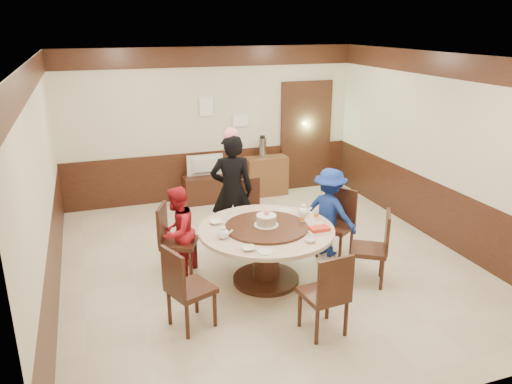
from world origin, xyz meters
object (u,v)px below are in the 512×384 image
object	(u,v)px
person_standing	(232,191)
birthday_cake	(266,220)
shrimp_platter	(319,230)
side_cabinet	(266,176)
person_red	(177,232)
person_blue	(329,212)
thermos	(262,148)
banquet_table	(266,244)
tv_stand	(207,189)
television	(206,166)

from	to	relation	value
person_standing	birthday_cake	world-z (taller)	person_standing
shrimp_platter	side_cabinet	bearing A→B (deg)	80.24
person_red	shrimp_platter	distance (m)	1.85
person_blue	thermos	size ratio (longest dim) A/B	3.38
person_red	shrimp_platter	size ratio (longest dim) A/B	4.06
thermos	banquet_table	bearing A→B (deg)	-108.90
person_red	person_blue	xyz separation A→B (m)	(2.16, -0.10, 0.03)
tv_stand	shrimp_platter	bearing A→B (deg)	-80.80
birthday_cake	television	size ratio (longest dim) A/B	0.46
birthday_cake	television	world-z (taller)	birthday_cake
banquet_table	side_cabinet	distance (m)	3.49
person_red	birthday_cake	size ratio (longest dim) A/B	3.92
side_cabinet	thermos	size ratio (longest dim) A/B	2.11
person_red	birthday_cake	xyz separation A→B (m)	(1.03, -0.56, 0.24)
banquet_table	person_red	bearing A→B (deg)	150.71
birthday_cake	thermos	world-z (taller)	thermos
person_standing	shrimp_platter	bearing A→B (deg)	126.21
person_red	person_blue	distance (m)	2.16
person_standing	thermos	xyz separation A→B (m)	(1.21, 2.05, 0.08)
shrimp_platter	tv_stand	world-z (taller)	shrimp_platter
banquet_table	person_blue	distance (m)	1.24
person_red	side_cabinet	xyz separation A→B (m)	(2.23, 2.70, -0.23)
person_blue	thermos	distance (m)	2.81
thermos	side_cabinet	bearing A→B (deg)	0.00
person_blue	birthday_cake	bearing A→B (deg)	79.68
person_blue	thermos	bearing A→B (deg)	-32.40
birthday_cake	shrimp_platter	distance (m)	0.67
birthday_cake	side_cabinet	world-z (taller)	birthday_cake
person_standing	shrimp_platter	world-z (taller)	person_standing
banquet_table	person_standing	distance (m)	1.27
tv_stand	television	distance (m)	0.44
person_blue	shrimp_platter	bearing A→B (deg)	112.78
banquet_table	person_standing	xyz separation A→B (m)	(-0.09, 1.22, 0.32)
person_standing	person_blue	bearing A→B (deg)	161.59
person_red	tv_stand	world-z (taller)	person_red
side_cabinet	thermos	bearing A→B (deg)	180.00
banquet_table	thermos	size ratio (longest dim) A/B	4.52
shrimp_platter	tv_stand	size ratio (longest dim) A/B	0.35
television	shrimp_platter	bearing A→B (deg)	100.20
person_red	tv_stand	bearing A→B (deg)	-161.29
banquet_table	person_blue	size ratio (longest dim) A/B	1.34
thermos	birthday_cake	bearing A→B (deg)	-108.92
person_blue	birthday_cake	xyz separation A→B (m)	(-1.13, -0.46, 0.21)
person_standing	side_cabinet	size ratio (longest dim) A/B	2.14
birthday_cake	side_cabinet	bearing A→B (deg)	69.87
side_cabinet	person_red	bearing A→B (deg)	-129.52
person_standing	tv_stand	bearing A→B (deg)	-79.71
person_blue	television	bearing A→B (deg)	-10.37
banquet_table	shrimp_platter	bearing A→B (deg)	-29.44
side_cabinet	person_blue	bearing A→B (deg)	-91.33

